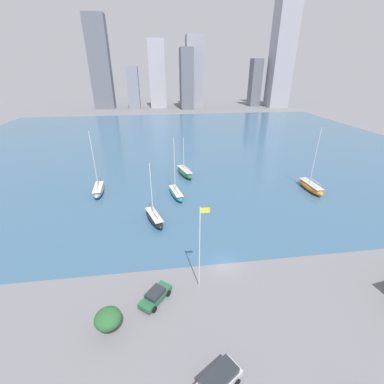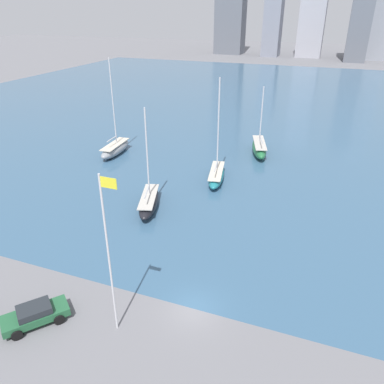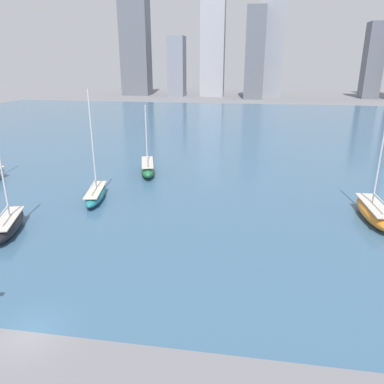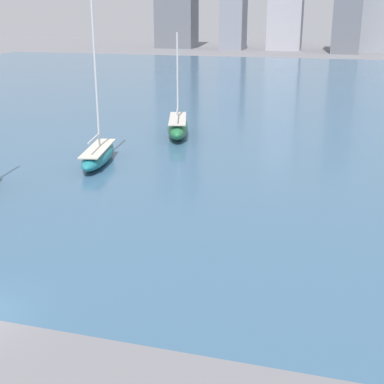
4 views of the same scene
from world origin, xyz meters
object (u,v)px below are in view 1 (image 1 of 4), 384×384
at_px(flag_pole, 200,246).
at_px(parked_sedan_green, 155,296).
at_px(sailboat_green, 185,172).
at_px(sailboat_teal, 176,193).
at_px(sailboat_orange, 311,186).
at_px(sailboat_black, 154,217).
at_px(sailboat_gray, 98,190).
at_px(parked_suv_silver, 219,379).

relative_size(flag_pole, parked_sedan_green, 2.56).
relative_size(sailboat_green, parked_sedan_green, 2.17).
distance_m(sailboat_green, parked_sedan_green, 42.44).
bearing_deg(sailboat_teal, sailboat_orange, -13.69).
relative_size(sailboat_black, sailboat_orange, 0.78).
distance_m(flag_pole, sailboat_green, 40.41).
distance_m(flag_pole, sailboat_black, 19.28).
bearing_deg(parked_sedan_green, sailboat_green, 117.90).
bearing_deg(sailboat_orange, flag_pole, -142.41).
bearing_deg(sailboat_black, sailboat_gray, 114.16).
bearing_deg(parked_sedan_green, parked_suv_silver, -22.52).
bearing_deg(sailboat_green, sailboat_black, -126.55).
bearing_deg(sailboat_gray, parked_sedan_green, -72.22).
height_order(sailboat_green, parked_sedan_green, sailboat_green).
height_order(parked_sedan_green, parked_suv_silver, parked_suv_silver).
height_order(sailboat_orange, parked_suv_silver, sailboat_orange).
bearing_deg(parked_suv_silver, sailboat_green, 145.68).
bearing_deg(sailboat_gray, sailboat_orange, -9.57).
relative_size(flag_pole, sailboat_black, 1.05).
distance_m(sailboat_black, parked_suv_silver, 30.37).
xyz_separation_m(sailboat_gray, sailboat_orange, (50.92, -5.05, 0.03)).
relative_size(sailboat_green, sailboat_orange, 0.70).
distance_m(flag_pole, parked_suv_silver, 13.68).
distance_m(sailboat_black, sailboat_teal, 11.51).
distance_m(sailboat_gray, sailboat_black, 19.41).
bearing_deg(parked_suv_silver, sailboat_black, 159.61).
height_order(sailboat_gray, sailboat_green, sailboat_gray).
distance_m(sailboat_gray, sailboat_teal, 18.58).
xyz_separation_m(sailboat_green, parked_sedan_green, (-8.27, -41.63, -0.21)).
height_order(sailboat_black, sailboat_orange, sailboat_orange).
height_order(sailboat_green, sailboat_teal, sailboat_teal).
distance_m(sailboat_orange, parked_sedan_green, 47.10).
relative_size(sailboat_gray, sailboat_orange, 0.98).
bearing_deg(sailboat_gray, sailboat_black, -51.30).
bearing_deg(parked_sedan_green, sailboat_teal, 119.65).
distance_m(sailboat_teal, parked_sedan_green, 29.79).
xyz_separation_m(sailboat_gray, sailboat_teal, (18.16, -3.93, -0.13)).
relative_size(flag_pole, sailboat_teal, 0.92).
bearing_deg(sailboat_teal, sailboat_green, 62.91).
relative_size(sailboat_orange, parked_suv_silver, 3.05).
height_order(sailboat_orange, parked_sedan_green, sailboat_orange).
distance_m(sailboat_green, sailboat_black, 24.10).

